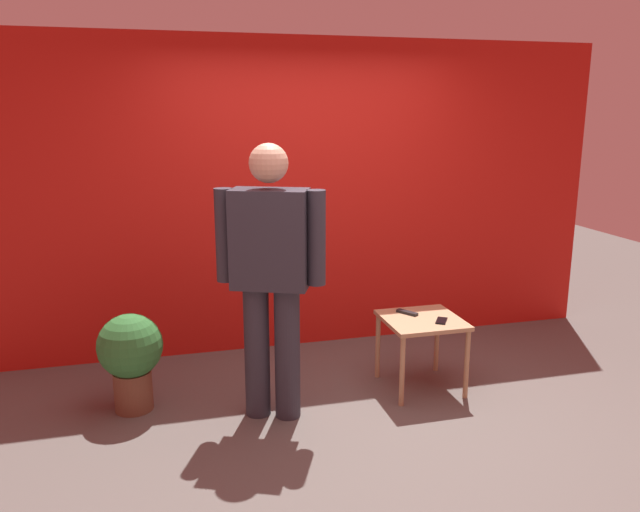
{
  "coord_description": "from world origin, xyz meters",
  "views": [
    {
      "loc": [
        -1.23,
        -3.52,
        2.04
      ],
      "look_at": [
        -0.15,
        0.55,
        1.03
      ],
      "focal_mm": 35.02,
      "sensor_mm": 36.0,
      "label": 1
    }
  ],
  "objects_px": {
    "potted_plant": "(131,354)",
    "tv_remote": "(407,312)",
    "side_table": "(422,328)",
    "standing_person": "(271,269)",
    "cell_phone": "(441,321)"
  },
  "relations": [
    {
      "from": "tv_remote",
      "to": "potted_plant",
      "type": "xyz_separation_m",
      "value": [
        -1.99,
        0.05,
        -0.14
      ]
    },
    {
      "from": "potted_plant",
      "to": "tv_remote",
      "type": "bearing_deg",
      "value": -1.51
    },
    {
      "from": "side_table",
      "to": "tv_remote",
      "type": "height_order",
      "value": "tv_remote"
    },
    {
      "from": "standing_person",
      "to": "potted_plant",
      "type": "bearing_deg",
      "value": 160.75
    },
    {
      "from": "standing_person",
      "to": "side_table",
      "type": "bearing_deg",
      "value": 7.23
    },
    {
      "from": "standing_person",
      "to": "cell_phone",
      "type": "height_order",
      "value": "standing_person"
    },
    {
      "from": "potted_plant",
      "to": "cell_phone",
      "type": "bearing_deg",
      "value": -7.22
    },
    {
      "from": "side_table",
      "to": "potted_plant",
      "type": "xyz_separation_m",
      "value": [
        -2.06,
        0.18,
        -0.06
      ]
    },
    {
      "from": "standing_person",
      "to": "potted_plant",
      "type": "xyz_separation_m",
      "value": [
        -0.92,
        0.32,
        -0.62
      ]
    },
    {
      "from": "side_table",
      "to": "cell_phone",
      "type": "relative_size",
      "value": 3.84
    },
    {
      "from": "standing_person",
      "to": "side_table",
      "type": "height_order",
      "value": "standing_person"
    },
    {
      "from": "cell_phone",
      "to": "standing_person",
      "type": "bearing_deg",
      "value": -145.06
    },
    {
      "from": "tv_remote",
      "to": "cell_phone",
      "type": "bearing_deg",
      "value": -85.46
    },
    {
      "from": "cell_phone",
      "to": "potted_plant",
      "type": "bearing_deg",
      "value": -154.41
    },
    {
      "from": "standing_person",
      "to": "cell_phone",
      "type": "bearing_deg",
      "value": 2.12
    }
  ]
}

